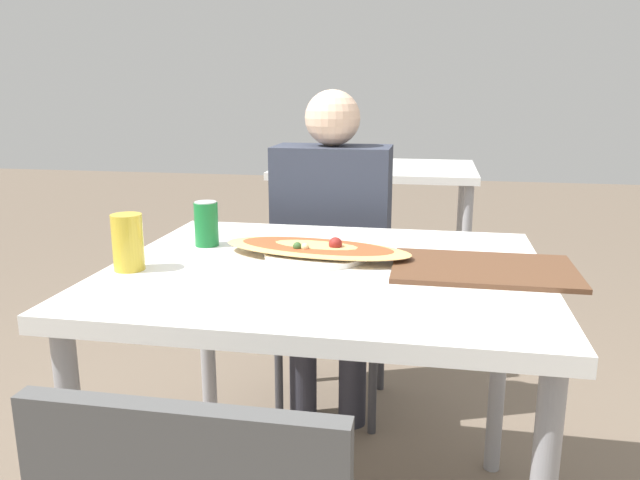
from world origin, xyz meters
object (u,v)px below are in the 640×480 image
pizza_main (316,250)px  soda_can (206,224)px  dining_table (326,297)px  drink_glass (128,242)px  chair_far_seated (336,280)px  person_seated (332,233)px

pizza_main → soda_can: (-0.32, 0.07, 0.04)m
dining_table → drink_glass: drink_glass is taller
chair_far_seated → pizza_main: 0.77m
chair_far_seated → drink_glass: size_ratio=6.34×
person_seated → soda_can: size_ratio=9.60×
chair_far_seated → person_seated: bearing=90.0°
person_seated → drink_glass: (-0.37, -0.79, 0.14)m
dining_table → chair_far_seated: (-0.10, 0.78, -0.20)m
dining_table → chair_far_seated: size_ratio=1.22×
soda_can → person_seated: bearing=63.0°
chair_far_seated → person_seated: size_ratio=0.73×
chair_far_seated → drink_glass: (-0.37, -0.90, 0.35)m
person_seated → soda_can: person_seated is taller
dining_table → soda_can: size_ratio=8.53×
dining_table → chair_far_seated: chair_far_seated is taller
chair_far_seated → dining_table: bearing=97.1°
person_seated → pizza_main: bearing=95.5°
dining_table → pizza_main: 0.14m
dining_table → person_seated: person_seated is taller
dining_table → soda_can: 0.42m
dining_table → person_seated: (-0.10, 0.67, 0.01)m
dining_table → drink_glass: bearing=-165.9°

